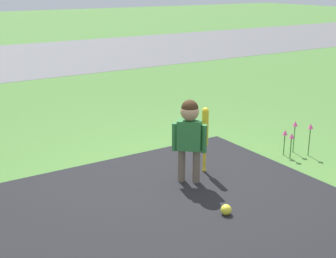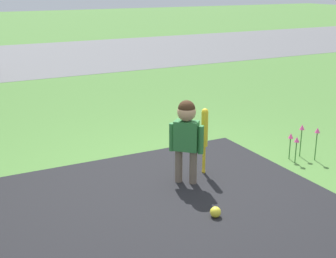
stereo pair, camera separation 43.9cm
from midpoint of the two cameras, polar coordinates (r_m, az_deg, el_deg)
ground_plane at (r=4.88m, az=-0.25°, el=-6.47°), size 60.00×60.00×0.00m
child at (r=4.67m, az=-0.05°, el=-0.12°), size 0.27×0.27×0.88m
baseball_bat at (r=4.96m, az=2.02°, el=-0.24°), size 0.07×0.07×0.73m
sports_ball at (r=4.22m, az=4.11°, el=-9.85°), size 0.10×0.10×0.10m
flower_bed at (r=5.64m, az=13.18°, el=-0.35°), size 0.31×0.23×0.40m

